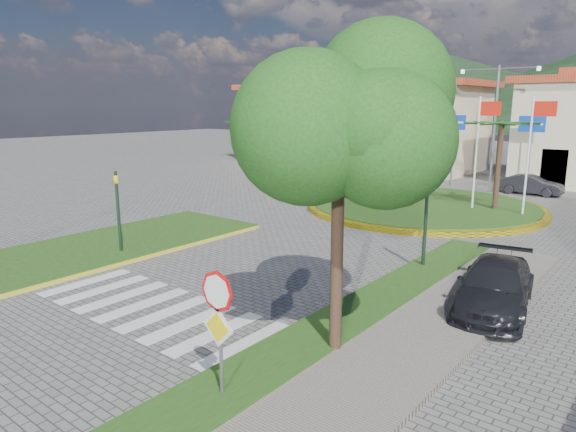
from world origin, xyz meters
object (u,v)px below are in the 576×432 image
Objects in this scene: deciduous_tree at (340,125)px; white_van at (380,170)px; car_dark_b at (531,185)px; roundabout_island at (423,206)px; car_dark_a at (376,172)px; stop_sign at (218,315)px; car_side_right at (494,286)px.

white_van is at bearing 116.77° from deciduous_tree.
deciduous_tree is 1.80× the size of car_dark_b.
car_dark_b is (3.36, 8.56, 0.45)m from roundabout_island.
deciduous_tree is at bearing -153.14° from car_dark_a.
stop_sign reaches higher than white_van.
car_dark_a reaches higher than car_dark_b.
car_side_right is (7.50, -12.05, 0.50)m from roundabout_island.
stop_sign is 0.58× the size of car_side_right.
car_dark_b is at bearing -82.44° from white_van.
roundabout_island is 3.36× the size of car_dark_b.
stop_sign is 30.88m from car_dark_a.
deciduous_tree is at bearing -140.30° from white_van.
car_dark_a is 0.80× the size of car_side_right.
roundabout_island reaches higher than stop_sign.
roundabout_island is 12.48m from white_van.
roundabout_island is 18.55m from deciduous_tree.
stop_sign is at bearing -156.72° from car_dark_a.
car_side_right is (2.60, 7.98, -1.13)m from stop_sign.
deciduous_tree is at bearing -72.09° from roundabout_island.
car_dark_a is 0.97× the size of car_dark_b.
car_dark_a is at bearing 91.01° from car_dark_b.
car_dark_a is at bearing 113.72° from stop_sign.
white_van is 0.85× the size of car_side_right.
car_side_right is at bearing -169.46° from car_dark_b.
roundabout_island reaches higher than white_van.
car_dark_b is (-1.53, 28.60, -1.17)m from stop_sign.
car_side_right is at bearing -143.91° from car_dark_a.
stop_sign is at bearing -143.68° from white_van.
car_side_right reaches higher than white_van.
stop_sign is (4.90, -20.04, 1.62)m from roundabout_island.
roundabout_island is 3.25× the size of white_van.
white_van is at bearing 83.84° from car_dark_b.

